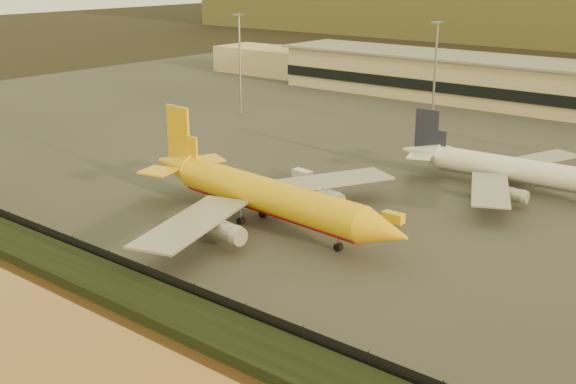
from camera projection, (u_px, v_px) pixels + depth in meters
The scene contains 10 objects.
ground at pixel (214, 250), 99.98m from camera, with size 900.00×900.00×0.00m, color black.
embankment at pixel (114, 286), 87.25m from camera, with size 320.00×7.00×1.40m, color black.
tarmac at pixel (500, 131), 169.87m from camera, with size 320.00×220.00×0.20m, color #2D2D2D.
perimeter_fence at pixel (140, 271), 90.01m from camera, with size 300.00×0.05×2.20m, color black.
terminal_building at pixel (498, 82), 199.25m from camera, with size 202.00×25.00×12.60m.
apron_light_masts at pixel (537, 81), 141.32m from camera, with size 152.20×12.20×25.40m.
dhl_cargo_jet at pixel (264, 196), 107.44m from camera, with size 51.75×50.52×15.45m.
white_narrowbody_jet at pixel (516, 171), 123.77m from camera, with size 43.15×42.08×12.40m.
gse_vehicle_yellow at pixel (393, 217), 109.84m from camera, with size 3.41×1.53×1.53m, color #E1A60B.
gse_vehicle_white at pixel (302, 175), 131.37m from camera, with size 3.91×1.76×1.76m, color silver.
Camera 1 is at (66.80, -65.15, 38.20)m, focal length 45.00 mm.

